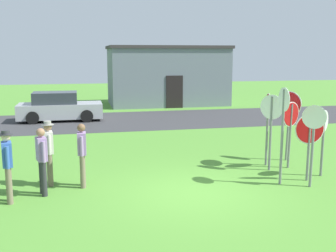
{
  "coord_description": "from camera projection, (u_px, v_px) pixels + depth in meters",
  "views": [
    {
      "loc": [
        -2.74,
        -9.45,
        3.46
      ],
      "look_at": [
        -0.11,
        2.47,
        1.3
      ],
      "focal_mm": 43.55,
      "sensor_mm": 36.0,
      "label": 1
    }
  ],
  "objects": [
    {
      "name": "person_in_blue",
      "position": [
        49.0,
        149.0,
        10.75
      ],
      "size": [
        0.32,
        0.57,
        1.74
      ],
      "color": "#7A6B56",
      "rests_on": "ground"
    },
    {
      "name": "ground_plane",
      "position": [
        193.0,
        193.0,
        10.27
      ],
      "size": [
        80.0,
        80.0,
        0.0
      ],
      "primitive_type": "plane",
      "color": "#518E33"
    },
    {
      "name": "building_background",
      "position": [
        167.0,
        75.0,
        28.36
      ],
      "size": [
        8.1,
        4.76,
        4.02
      ],
      "color": "slate",
      "rests_on": "ground"
    },
    {
      "name": "stop_sign_low_front",
      "position": [
        309.0,
        135.0,
        11.09
      ],
      "size": [
        0.85,
        0.09,
        1.88
      ],
      "color": "slate",
      "rests_on": "ground"
    },
    {
      "name": "stop_sign_leaning_left",
      "position": [
        291.0,
        123.0,
        12.33
      ],
      "size": [
        0.7,
        0.35,
        2.05
      ],
      "color": "slate",
      "rests_on": "ground"
    },
    {
      "name": "stop_sign_tallest",
      "position": [
        323.0,
        132.0,
        11.52
      ],
      "size": [
        0.52,
        0.4,
        1.91
      ],
      "color": "slate",
      "rests_on": "ground"
    },
    {
      "name": "stop_sign_far_back",
      "position": [
        289.0,
        113.0,
        13.24
      ],
      "size": [
        0.53,
        0.7,
        2.28
      ],
      "color": "slate",
      "rests_on": "ground"
    },
    {
      "name": "stop_sign_rear_left",
      "position": [
        271.0,
        119.0,
        12.05
      ],
      "size": [
        0.45,
        0.59,
        2.29
      ],
      "color": "slate",
      "rests_on": "ground"
    },
    {
      "name": "stop_sign_center_cluster",
      "position": [
        283.0,
        121.0,
        10.7
      ],
      "size": [
        0.07,
        0.64,
        2.61
      ],
      "color": "slate",
      "rests_on": "ground"
    },
    {
      "name": "stop_sign_nearest",
      "position": [
        268.0,
        116.0,
        12.59
      ],
      "size": [
        0.21,
        0.76,
        2.28
      ],
      "color": "slate",
      "rests_on": "ground"
    },
    {
      "name": "person_in_dark_shirt",
      "position": [
        42.0,
        158.0,
        9.99
      ],
      "size": [
        0.31,
        0.55,
        1.69
      ],
      "color": "#2D2D33",
      "rests_on": "ground"
    },
    {
      "name": "street_asphalt",
      "position": [
        133.0,
        120.0,
        21.59
      ],
      "size": [
        60.0,
        6.4,
        0.01
      ],
      "primitive_type": "cube",
      "color": "#38383A",
      "rests_on": "ground"
    },
    {
      "name": "parked_car_on_street",
      "position": [
        59.0,
        108.0,
        21.41
      ],
      "size": [
        4.3,
        2.02,
        1.51
      ],
      "color": "#A5A8AD",
      "rests_on": "ground"
    },
    {
      "name": "stop_sign_rear_right",
      "position": [
        313.0,
        133.0,
        10.56
      ],
      "size": [
        0.49,
        0.43,
        2.17
      ],
      "color": "slate",
      "rests_on": "ground"
    },
    {
      "name": "person_near_signs",
      "position": [
        82.0,
        152.0,
        10.61
      ],
      "size": [
        0.23,
        0.57,
        1.69
      ],
      "color": "#7A6B56",
      "rests_on": "ground"
    },
    {
      "name": "person_on_left",
      "position": [
        7.0,
        162.0,
        9.46
      ],
      "size": [
        0.31,
        0.56,
        1.74
      ],
      "color": "#7A6B56",
      "rests_on": "ground"
    }
  ]
}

